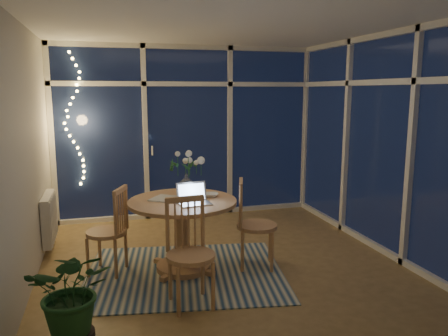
{
  "coord_description": "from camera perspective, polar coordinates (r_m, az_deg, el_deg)",
  "views": [
    {
      "loc": [
        -1.25,
        -4.6,
        1.93
      ],
      "look_at": [
        0.09,
        0.25,
        1.03
      ],
      "focal_mm": 35.0,
      "sensor_mm": 36.0,
      "label": 1
    }
  ],
  "objects": [
    {
      "name": "floor",
      "position": [
        5.14,
        -0.25,
        -11.96
      ],
      "size": [
        4.0,
        4.0,
        0.0
      ],
      "primitive_type": "plane",
      "color": "olive",
      "rests_on": "ground"
    },
    {
      "name": "phone",
      "position": [
        4.55,
        -4.81,
        -4.44
      ],
      "size": [
        0.11,
        0.06,
        0.01
      ],
      "primitive_type": "cube",
      "rotation": [
        0.0,
        0.0,
        -0.03
      ],
      "color": "black",
      "rests_on": "dining_table"
    },
    {
      "name": "bowl",
      "position": [
        4.78,
        -1.72,
        -3.55
      ],
      "size": [
        0.17,
        0.17,
        0.04
      ],
      "primitive_type": "imported",
      "rotation": [
        0.0,
        0.0,
        -0.16
      ],
      "color": "white",
      "rests_on": "dining_table"
    },
    {
      "name": "chair_front",
      "position": [
        3.98,
        -4.37,
        -11.06
      ],
      "size": [
        0.5,
        0.5,
        1.0
      ],
      "primitive_type": "cube",
      "rotation": [
        0.0,
        0.0,
        0.08
      ],
      "color": "#B07E4F",
      "rests_on": "floor"
    },
    {
      "name": "garden_patio",
      "position": [
        9.96,
        -5.05,
        -1.5
      ],
      "size": [
        12.0,
        6.0,
        0.1
      ],
      "primitive_type": "cube",
      "color": "black",
      "rests_on": "ground"
    },
    {
      "name": "newspapers",
      "position": [
        4.71,
        -7.51,
        -3.97
      ],
      "size": [
        0.47,
        0.43,
        0.01
      ],
      "primitive_type": "cube",
      "rotation": [
        0.0,
        0.0,
        -0.46
      ],
      "color": "silver",
      "rests_on": "dining_table"
    },
    {
      "name": "chair_left",
      "position": [
        4.81,
        -15.13,
        -7.84
      ],
      "size": [
        0.58,
        0.58,
        0.96
      ],
      "primitive_type": "cube",
      "rotation": [
        0.0,
        0.0,
        -1.97
      ],
      "color": "#B07E4F",
      "rests_on": "floor"
    },
    {
      "name": "wall_left",
      "position": [
        4.7,
        -24.49,
        1.48
      ],
      "size": [
        0.04,
        4.0,
        2.6
      ],
      "primitive_type": "cube",
      "color": "beige",
      "rests_on": "floor"
    },
    {
      "name": "radiator",
      "position": [
        5.75,
        -21.89,
        -6.1
      ],
      "size": [
        0.1,
        0.7,
        0.58
      ],
      "primitive_type": "cube",
      "color": "silver",
      "rests_on": "wall_left"
    },
    {
      "name": "window_wall_back",
      "position": [
        6.71,
        -4.68,
        4.65
      ],
      "size": [
        4.0,
        0.1,
        2.6
      ],
      "primitive_type": "cube",
      "color": "white",
      "rests_on": "floor"
    },
    {
      "name": "fairy_lights",
      "position": [
        6.51,
        -19.07,
        5.96
      ],
      "size": [
        0.24,
        0.1,
        1.85
      ],
      "primitive_type": null,
      "color": "#F0C760",
      "rests_on": "window_wall_back"
    },
    {
      "name": "dining_table",
      "position": [
        4.77,
        -5.38,
        -8.77
      ],
      "size": [
        1.32,
        1.32,
        0.79
      ],
      "primitive_type": "cylinder",
      "rotation": [
        0.0,
        0.0,
        -0.16
      ],
      "color": "#B07E4F",
      "rests_on": "floor"
    },
    {
      "name": "flower_vase",
      "position": [
        4.88,
        -4.92,
        -2.24
      ],
      "size": [
        0.23,
        0.23,
        0.21
      ],
      "primitive_type": "imported",
      "rotation": [
        0.0,
        0.0,
        -0.16
      ],
      "color": "silver",
      "rests_on": "dining_table"
    },
    {
      "name": "garden_fence",
      "position": [
        10.23,
        -8.4,
        4.18
      ],
      "size": [
        11.0,
        0.08,
        1.8
      ],
      "primitive_type": "cube",
      "color": "#3A1E15",
      "rests_on": "ground"
    },
    {
      "name": "wall_back",
      "position": [
        6.75,
        -4.74,
        4.68
      ],
      "size": [
        4.0,
        0.04,
        2.6
      ],
      "primitive_type": "cube",
      "color": "beige",
      "rests_on": "floor"
    },
    {
      "name": "ceiling",
      "position": [
        4.82,
        -0.27,
        18.08
      ],
      "size": [
        4.0,
        4.0,
        0.0
      ],
      "primitive_type": "plane",
      "color": "white",
      "rests_on": "wall_back"
    },
    {
      "name": "garden_shrubs",
      "position": [
        8.15,
        -12.05,
        -0.62
      ],
      "size": [
        0.9,
        0.9,
        0.9
      ],
      "primitive_type": "sphere",
      "color": "black",
      "rests_on": "ground"
    },
    {
      "name": "rug",
      "position": [
        4.82,
        -5.08,
        -13.5
      ],
      "size": [
        2.31,
        1.97,
        0.01
      ],
      "primitive_type": "cube",
      "rotation": [
        0.0,
        0.0,
        -0.16
      ],
      "color": "beige",
      "rests_on": "floor"
    },
    {
      "name": "neighbour_roof",
      "position": [
        13.2,
        -8.9,
        11.12
      ],
      "size": [
        7.0,
        3.0,
        2.2
      ],
      "primitive_type": "cube",
      "color": "#353740",
      "rests_on": "ground"
    },
    {
      "name": "window_wall_right",
      "position": [
        5.65,
        19.34,
        3.11
      ],
      "size": [
        0.1,
        4.0,
        2.6
      ],
      "primitive_type": "cube",
      "color": "white",
      "rests_on": "floor"
    },
    {
      "name": "laptop",
      "position": [
        4.44,
        -3.84,
        -3.33
      ],
      "size": [
        0.34,
        0.3,
        0.23
      ],
      "primitive_type": null,
      "rotation": [
        0.0,
        0.0,
        0.11
      ],
      "color": "silver",
      "rests_on": "dining_table"
    },
    {
      "name": "wall_right",
      "position": [
        5.67,
        19.67,
        3.11
      ],
      "size": [
        0.04,
        4.0,
        2.6
      ],
      "primitive_type": "cube",
      "color": "beige",
      "rests_on": "floor"
    },
    {
      "name": "chair_right",
      "position": [
        4.81,
        4.33,
        -7.28
      ],
      "size": [
        0.58,
        0.58,
        1.0
      ],
      "primitive_type": "cube",
      "rotation": [
        0.0,
        0.0,
        1.26
      ],
      "color": "#B07E4F",
      "rests_on": "floor"
    },
    {
      "name": "potted_plant",
      "position": [
        3.53,
        -19.03,
        -16.5
      ],
      "size": [
        0.6,
        0.54,
        0.76
      ],
      "primitive_type": "imported",
      "rotation": [
        0.0,
        0.0,
        -0.15
      ],
      "color": "#1A4A21",
      "rests_on": "floor"
    },
    {
      "name": "wall_front",
      "position": [
        2.95,
        10.0,
        -2.36
      ],
      "size": [
        4.0,
        0.04,
        2.6
      ],
      "primitive_type": "cube",
      "color": "beige",
      "rests_on": "floor"
    }
  ]
}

